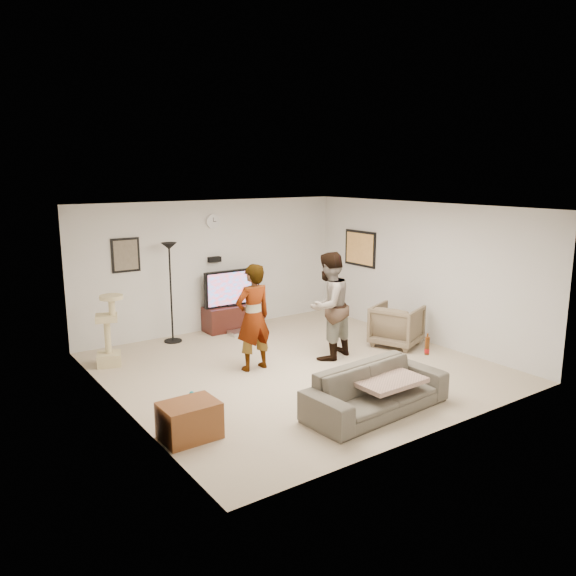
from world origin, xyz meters
TOP-DOWN VIEW (x-y plane):
  - floor at (0.00, 0.00)m, footprint 5.50×5.50m
  - ceiling at (0.00, 0.00)m, footprint 5.50×5.50m
  - wall_back at (0.00, 2.75)m, footprint 5.50×0.04m
  - wall_front at (0.00, -2.75)m, footprint 5.50×0.04m
  - wall_left at (-2.75, 0.00)m, footprint 0.04×5.50m
  - wall_right at (2.75, 0.00)m, footprint 0.04×5.50m
  - wall_clock at (0.00, 2.72)m, footprint 0.26×0.04m
  - wall_speaker at (0.00, 2.69)m, footprint 0.25×0.10m
  - picture_back at (-1.70, 2.73)m, footprint 0.42×0.03m
  - picture_right at (2.73, 1.60)m, footprint 0.03×0.78m
  - tv_stand at (0.27, 2.50)m, footprint 1.15×0.45m
  - console_box at (0.19, 2.11)m, footprint 0.40×0.30m
  - tv at (0.27, 2.50)m, footprint 1.17×0.08m
  - tv_screen at (0.27, 2.46)m, footprint 1.08×0.01m
  - floor_lamp at (-1.03, 2.41)m, footprint 0.32×0.32m
  - cat_tree at (-2.38, 1.80)m, footprint 0.46×0.46m
  - person_left at (-0.58, 0.33)m, footprint 0.62×0.42m
  - person_right at (0.71, 0.10)m, footprint 1.01×0.88m
  - sofa at (-0.12, -1.91)m, footprint 2.05×0.92m
  - throw_blanket at (0.03, -1.91)m, footprint 0.91×0.72m
  - beer_bottle at (0.80, -1.91)m, footprint 0.06×0.06m
  - armchair at (2.13, -0.07)m, footprint 1.04×1.02m
  - side_table at (-2.40, -1.23)m, footprint 0.65×0.49m
  - toy_ball at (-1.84, -0.09)m, footprint 0.06×0.06m

SIDE VIEW (x-z plane):
  - floor at x=0.00m, z-range -0.02..0.00m
  - toy_ball at x=-1.84m, z-range 0.00..0.06m
  - console_box at x=0.19m, z-range 0.00..0.07m
  - side_table at x=-2.40m, z-range 0.00..0.43m
  - tv_stand at x=0.27m, z-range 0.00..0.48m
  - sofa at x=-0.12m, z-range 0.00..0.58m
  - armchair at x=2.13m, z-range 0.00..0.73m
  - throw_blanket at x=0.03m, z-range 0.36..0.42m
  - cat_tree at x=-2.38m, z-range 0.00..1.14m
  - beer_bottle at x=0.80m, z-range 0.58..0.83m
  - tv at x=0.27m, z-range 0.48..1.17m
  - tv_screen at x=0.27m, z-range 0.52..1.13m
  - person_left at x=-0.58m, z-range 0.00..1.66m
  - person_right at x=0.71m, z-range 0.00..1.76m
  - floor_lamp at x=-1.03m, z-range 0.00..1.80m
  - wall_back at x=0.00m, z-range 0.00..2.50m
  - wall_front at x=0.00m, z-range 0.00..2.50m
  - wall_left at x=-2.75m, z-range 0.00..2.50m
  - wall_right at x=2.75m, z-range 0.00..2.50m
  - wall_speaker at x=0.00m, z-range 1.33..1.43m
  - picture_right at x=2.73m, z-range 1.19..1.81m
  - picture_back at x=-1.70m, z-range 1.34..1.86m
  - wall_clock at x=0.00m, z-range 1.97..2.23m
  - ceiling at x=0.00m, z-range 2.50..2.52m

